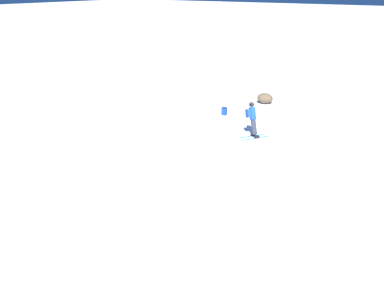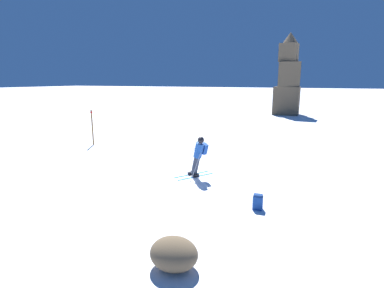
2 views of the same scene
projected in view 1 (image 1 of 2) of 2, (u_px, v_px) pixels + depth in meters
name	position (u px, v px, depth m)	size (l,w,h in m)	color
ground_plane	(271.00, 141.00, 19.72)	(300.00, 300.00, 0.00)	white
skier	(252.00, 117.00, 20.06)	(1.55, 1.72, 1.84)	#1E7AC6
spare_backpack	(224.00, 111.00, 23.51)	(0.31, 0.23, 0.50)	#194293
exposed_boulder_0	(265.00, 98.00, 25.80)	(1.08, 0.92, 0.70)	brown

